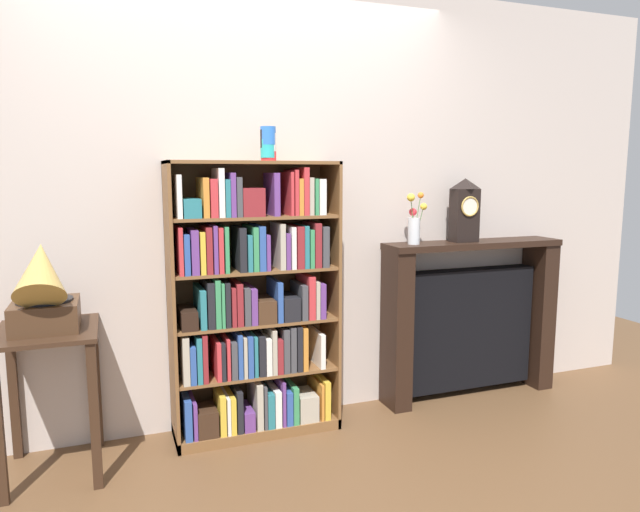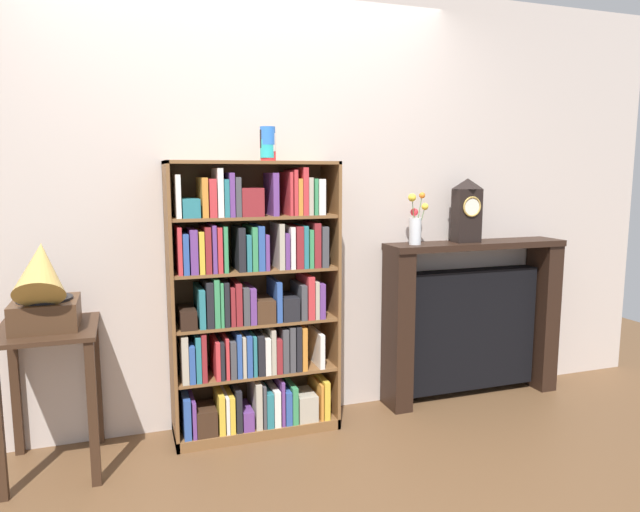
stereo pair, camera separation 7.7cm
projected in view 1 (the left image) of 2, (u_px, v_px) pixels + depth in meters
ground_plane at (263, 442)px, 3.21m from camera, size 8.39×6.40×0.02m
wall_back at (279, 205)px, 3.41m from camera, size 5.39×0.08×2.60m
bookshelf at (253, 309)px, 3.22m from camera, size 0.94×0.32×1.56m
cup_stack at (268, 144)px, 3.11m from camera, size 0.09×0.09×0.19m
side_table_left at (50, 368)px, 2.80m from camera, size 0.47×0.53×0.74m
gramophone at (43, 292)px, 2.70m from camera, size 0.30×0.43×0.49m
fireplace_mantel at (469, 320)px, 3.82m from camera, size 1.23×0.26×1.05m
mantel_clock at (465, 210)px, 3.67m from camera, size 0.17×0.12×0.41m
flower_vase at (414, 223)px, 3.55m from camera, size 0.13×0.10×0.32m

